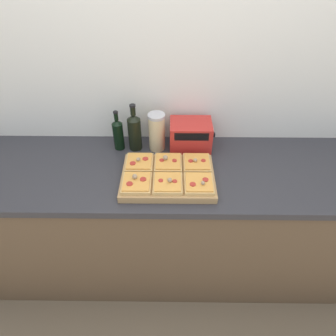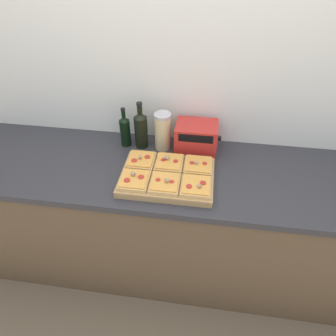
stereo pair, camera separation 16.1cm
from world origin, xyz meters
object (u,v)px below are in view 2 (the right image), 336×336
wine_bottle (141,129)px  grain_jar_tall (163,131)px  toaster_oven (196,138)px  olive_oil_bottle (125,130)px  cutting_board (167,177)px

wine_bottle → grain_jar_tall: 0.13m
grain_jar_tall → toaster_oven: bearing=-0.2°
olive_oil_bottle → toaster_oven: olive_oil_bottle is taller
wine_bottle → grain_jar_tall: size_ratio=1.26×
toaster_oven → wine_bottle: bearing=179.9°
cutting_board → olive_oil_bottle: 0.43m
wine_bottle → grain_jar_tall: bearing=0.0°
toaster_oven → cutting_board: bearing=-114.2°
olive_oil_bottle → grain_jar_tall: olive_oil_bottle is taller
wine_bottle → grain_jar_tall: wine_bottle is taller
wine_bottle → olive_oil_bottle: bearing=180.0°
grain_jar_tall → toaster_oven: size_ratio=0.88×
cutting_board → grain_jar_tall: 0.32m
olive_oil_bottle → toaster_oven: size_ratio=0.94×
wine_bottle → cutting_board: bearing=-55.6°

